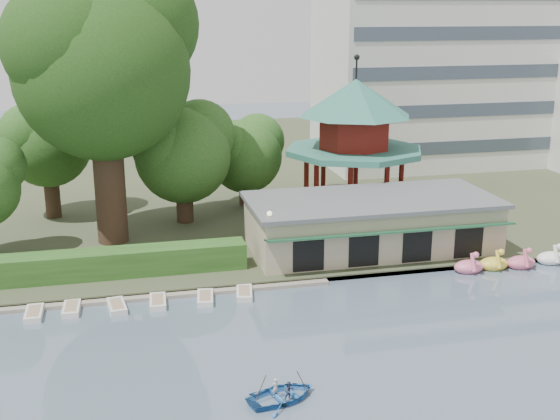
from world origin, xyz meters
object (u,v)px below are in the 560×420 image
object	(u,v)px
pavilion	(355,132)
dock	(67,302)
big_tree	(104,57)
boathouse	(371,223)
rowboat_with_passengers	(282,390)

from	to	relation	value
pavilion	dock	bearing A→B (deg)	-148.34
dock	big_tree	size ratio (longest dim) A/B	1.60
boathouse	rowboat_with_passengers	bearing A→B (deg)	-121.17
big_tree	dock	bearing A→B (deg)	-106.09
big_tree	rowboat_with_passengers	size ratio (longest dim) A/B	3.76
dock	pavilion	xyz separation A→B (m)	(24.00, 14.80, 7.36)
rowboat_with_passengers	dock	bearing A→B (deg)	127.02
pavilion	big_tree	distance (m)	22.29
big_tree	rowboat_with_passengers	distance (m)	29.65
boathouse	rowboat_with_passengers	distance (m)	22.10
boathouse	pavilion	world-z (taller)	pavilion
dock	rowboat_with_passengers	xyz separation A→B (m)	(10.60, -14.06, 0.38)
big_tree	rowboat_with_passengers	bearing A→B (deg)	-73.50
dock	pavilion	distance (m)	29.14
boathouse	big_tree	distance (m)	23.24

